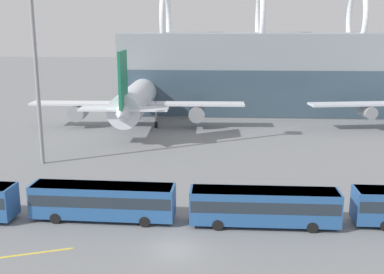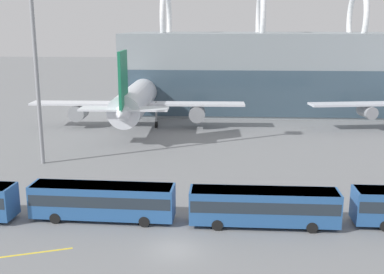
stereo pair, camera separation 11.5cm
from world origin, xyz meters
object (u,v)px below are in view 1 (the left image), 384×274
object	(u,v)px
shuttle_bus_2	(264,205)
floodlight_mast	(33,22)
shuttle_bus_1	(103,200)
airliner_at_gate_near	(138,98)

from	to	relation	value
shuttle_bus_2	floodlight_mast	size ratio (longest dim) A/B	0.46
shuttle_bus_1	shuttle_bus_2	bearing A→B (deg)	-0.07
airliner_at_gate_near	shuttle_bus_2	size ratio (longest dim) A/B	2.81
shuttle_bus_1	floodlight_mast	world-z (taller)	floodlight_mast
airliner_at_gate_near	shuttle_bus_2	distance (m)	45.66
shuttle_bus_1	airliner_at_gate_near	bearing A→B (deg)	96.97
shuttle_bus_1	shuttle_bus_2	size ratio (longest dim) A/B	1.01
floodlight_mast	shuttle_bus_2	bearing A→B (deg)	-34.16
shuttle_bus_1	shuttle_bus_2	world-z (taller)	same
airliner_at_gate_near	floodlight_mast	size ratio (longest dim) A/B	1.30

